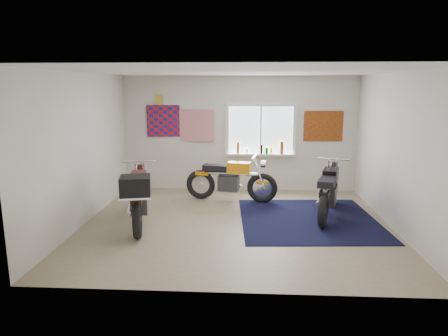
# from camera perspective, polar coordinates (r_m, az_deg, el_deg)

# --- Properties ---
(ground) EXTENTS (5.50, 5.50, 0.00)m
(ground) POSITION_cam_1_polar(r_m,az_deg,el_deg) (7.34, 1.77, -7.93)
(ground) COLOR #9E896B
(ground) RESTS_ON ground
(room_shell) EXTENTS (5.50, 5.50, 5.50)m
(room_shell) POSITION_cam_1_polar(r_m,az_deg,el_deg) (6.97, 1.85, 4.90)
(room_shell) COLOR white
(room_shell) RESTS_ON ground
(navy_rug) EXTENTS (2.65, 2.74, 0.01)m
(navy_rug) POSITION_cam_1_polar(r_m,az_deg,el_deg) (7.71, 11.91, -7.16)
(navy_rug) COLOR black
(navy_rug) RESTS_ON ground
(window_assembly) EXTENTS (1.66, 0.17, 1.26)m
(window_assembly) POSITION_cam_1_polar(r_m,az_deg,el_deg) (9.45, 5.26, 4.94)
(window_assembly) COLOR white
(window_assembly) RESTS_ON room_shell
(oil_bottles) EXTENTS (1.11, 0.09, 0.30)m
(oil_bottles) POSITION_cam_1_polar(r_m,az_deg,el_deg) (9.44, 5.79, 2.78)
(oil_bottles) COLOR brown
(oil_bottles) RESTS_ON window_assembly
(flag_display) EXTENTS (1.60, 0.10, 1.17)m
(flag_display) POSITION_cam_1_polar(r_m,az_deg,el_deg) (9.63, -9.29, 9.62)
(flag_display) COLOR red
(flag_display) RESTS_ON room_shell
(triumph_poster) EXTENTS (0.90, 0.03, 0.70)m
(triumph_poster) POSITION_cam_1_polar(r_m,az_deg,el_deg) (9.61, 13.99, 5.84)
(triumph_poster) COLOR #A54C14
(triumph_poster) RESTS_ON room_shell
(yellow_triumph) EXTENTS (2.02, 0.63, 1.02)m
(yellow_triumph) POSITION_cam_1_polar(r_m,az_deg,el_deg) (8.66, 0.93, -1.81)
(yellow_triumph) COLOR black
(yellow_triumph) RESTS_ON ground
(black_chrome_bike) EXTENTS (0.84, 1.98, 1.05)m
(black_chrome_bike) POSITION_cam_1_polar(r_m,az_deg,el_deg) (7.88, 14.70, -3.44)
(black_chrome_bike) COLOR black
(black_chrome_bike) RESTS_ON navy_rug
(maroon_tourer) EXTENTS (0.88, 2.12, 1.08)m
(maroon_tourer) POSITION_cam_1_polar(r_m,az_deg,el_deg) (7.16, -12.14, -3.98)
(maroon_tourer) COLOR black
(maroon_tourer) RESTS_ON ground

